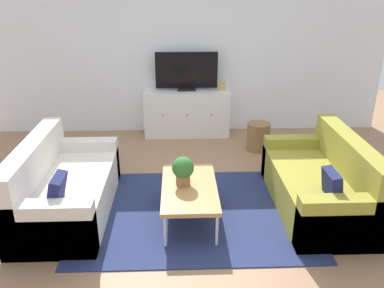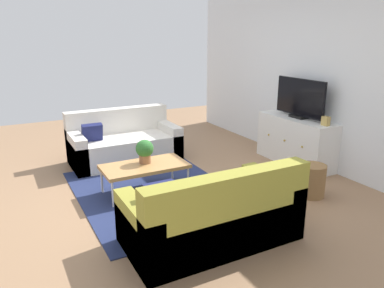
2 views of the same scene
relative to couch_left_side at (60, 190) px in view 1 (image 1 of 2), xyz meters
The scene contains 11 objects.
ground_plane 1.46m from the couch_left_side, ahead, with size 10.00×10.00×0.00m, color #997251.
wall_back 3.20m from the couch_left_side, 61.61° to the left, with size 6.40×0.12×2.70m, color white.
area_rug 1.46m from the couch_left_side, ahead, with size 2.50×1.90×0.01m, color navy.
couch_left_side is the anchor object (origin of this frame).
couch_right_side 2.87m from the couch_left_side, ahead, with size 0.86×1.69×0.82m.
coffee_table 1.39m from the couch_left_side, ahead, with size 0.57×1.08×0.38m.
potted_plant 1.35m from the couch_left_side, ahead, with size 0.23×0.23×0.31m.
tv_console 2.77m from the couch_left_side, 59.17° to the left, with size 1.36×0.47×0.74m.
flat_screen_tv 2.89m from the couch_left_side, 59.38° to the left, with size 0.98×0.16×0.61m.
mantel_clock 3.13m from the couch_left_side, 50.21° to the left, with size 0.11×0.07×0.13m, color tan.
wicker_basket 2.99m from the couch_left_side, 34.35° to the left, with size 0.34×0.34×0.42m, color olive.
Camera 1 is at (-0.16, -3.93, 2.36)m, focal length 37.39 mm.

